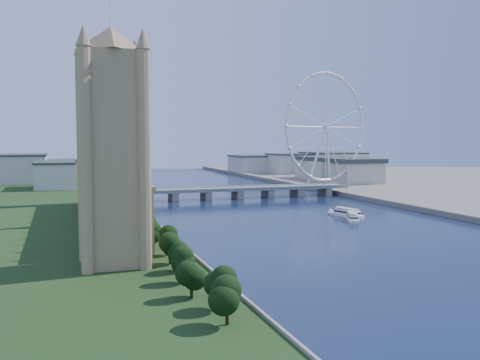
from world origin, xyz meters
name	(u,v)px	position (x,y,z in m)	size (l,w,h in m)	color
ground	(479,278)	(0.00, 0.00, 0.00)	(2000.00, 2000.00, 0.00)	#1C2F4E
tree_row	(163,241)	(-113.00, 66.00, 9.60)	(8.55, 200.55, 21.76)	black
victoria_tower	(112,139)	(-135.00, 55.00, 54.49)	(28.16, 28.16, 112.00)	tan
parliament_range	(107,198)	(-128.00, 170.00, 18.48)	(24.00, 200.00, 70.00)	tan
big_ben	(94,124)	(-128.00, 278.00, 66.57)	(20.02, 20.02, 110.00)	tan
westminster_bridge	(237,191)	(0.00, 300.00, 6.63)	(220.00, 22.00, 9.50)	gray
london_eye	(326,127)	(119.98, 355.08, 67.52)	(113.60, 39.12, 124.30)	silver
county_hall	(336,183)	(175.00, 430.00, 0.00)	(54.00, 144.00, 35.00)	beige
city_skyline	(205,166)	(39.22, 560.08, 16.96)	(505.00, 280.00, 32.00)	beige
tour_boat_near	(347,217)	(36.23, 163.95, 0.00)	(7.56, 29.60, 6.54)	white
tour_boat_far	(352,221)	(30.09, 146.58, 0.00)	(6.84, 26.92, 5.92)	white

